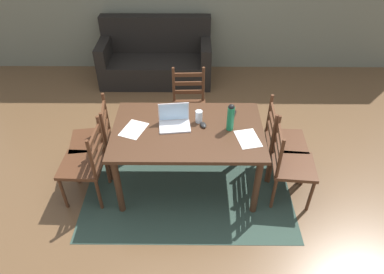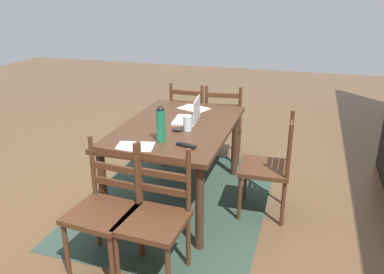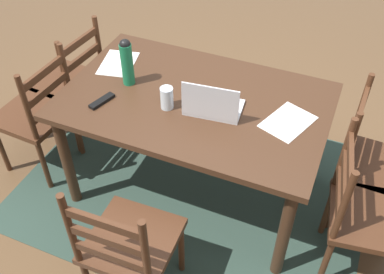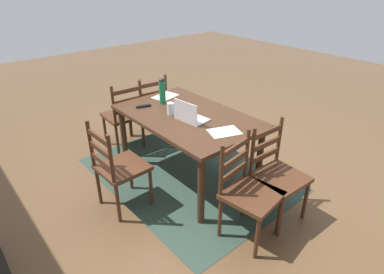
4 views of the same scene
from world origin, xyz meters
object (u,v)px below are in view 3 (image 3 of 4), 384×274
chair_right_far (37,115)px  laptop (212,105)px  chair_right_near (71,83)px  tv_remote (102,101)px  dining_table (195,111)px  drinking_glass (167,98)px  chair_left_near (372,165)px  computer_mouse (166,95)px  water_bottle (127,61)px  chair_left_far (364,215)px  chair_far_head (129,245)px

chair_right_far → laptop: size_ratio=2.77×
chair_right_near → tv_remote: chair_right_near is taller
dining_table → drinking_glass: (0.12, 0.13, 0.16)m
chair_left_near → computer_mouse: size_ratio=9.50×
drinking_glass → chair_right_far: bearing=4.0°
water_bottle → drinking_glass: bearing=158.4°
tv_remote → chair_left_far: bearing=17.8°
drinking_glass → chair_far_head: bearing=99.1°
water_bottle → drinking_glass: (-0.32, 0.13, -0.09)m
chair_right_far → drinking_glass: chair_right_far is taller
dining_table → computer_mouse: size_ratio=15.70×
tv_remote → chair_far_head: bearing=-35.7°
laptop → chair_right_near: bearing=-13.0°
chair_left_near → water_bottle: size_ratio=3.14×
chair_left_near → chair_right_far: same height
chair_right_far → laptop: 1.28m
chair_left_far → laptop: bearing=-7.4°
laptop → computer_mouse: (0.30, -0.03, -0.04)m
dining_table → chair_far_head: chair_far_head is taller
chair_left_far → tv_remote: (1.56, 0.04, 0.33)m
computer_mouse → tv_remote: size_ratio=0.59×
chair_right_near → computer_mouse: 1.00m
chair_left_far → chair_right_far: size_ratio=1.00×
chair_left_near → chair_right_near: (2.15, 0.01, 0.00)m
dining_table → water_bottle: (0.44, 0.01, 0.25)m
chair_right_near → chair_far_head: same height
chair_right_near → water_bottle: 0.82m
dining_table → water_bottle: water_bottle is taller
chair_far_head → chair_right_far: 1.27m
dining_table → tv_remote: size_ratio=9.23×
chair_left_far → drinking_glass: chair_left_far is taller
laptop → dining_table: bearing=-30.7°
laptop → drinking_glass: 0.26m
chair_left_far → computer_mouse: (1.24, -0.15, 0.33)m
chair_far_head → chair_left_far: 1.26m
laptop → computer_mouse: laptop is taller
chair_left_far → computer_mouse: chair_left_far is taller
chair_right_near → water_bottle: (-0.64, 0.20, 0.47)m
dining_table → water_bottle: size_ratio=5.19×
chair_right_far → tv_remote: 0.67m
dining_table → chair_right_far: 1.11m
chair_left_near → chair_right_far: 2.18m
chair_far_head → drinking_glass: (0.12, -0.74, 0.38)m
chair_far_head → tv_remote: (0.49, -0.63, 0.33)m
chair_far_head → computer_mouse: size_ratio=9.50×
chair_right_near → computer_mouse: (-0.91, 0.25, 0.33)m
laptop → chair_right_far: bearing=5.6°
chair_right_far → drinking_glass: bearing=-176.0°
water_bottle → computer_mouse: water_bottle is taller
dining_table → chair_far_head: (-0.00, 0.87, -0.22)m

